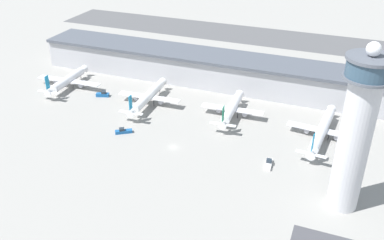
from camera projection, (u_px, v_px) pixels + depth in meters
ground_plane at (173, 147)px, 182.62m from camera, size 1000.00×1000.00×0.00m
terminal_building at (224, 71)px, 235.53m from camera, size 217.39×25.00×17.06m
runway_strip at (263, 37)px, 317.19m from camera, size 326.09×44.00×0.01m
control_tower at (356, 130)px, 135.47m from camera, size 14.94×14.94×59.12m
airplane_gate_alpha at (68, 80)px, 234.57m from camera, size 37.85×36.65×13.77m
airplane_gate_bravo at (148, 97)px, 215.61m from camera, size 32.91×40.87×13.84m
airplane_gate_charlie at (232, 109)px, 204.19m from camera, size 30.46×35.96×13.69m
airplane_gate_delta at (322, 130)px, 186.89m from camera, size 31.37×45.88×13.48m
service_truck_catering at (269, 164)px, 170.22m from camera, size 3.05×7.53×2.44m
service_truck_fuel at (103, 94)px, 226.33m from camera, size 7.19×4.60×3.17m
service_truck_baggage at (123, 131)px, 192.74m from camera, size 7.59×6.07×2.55m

